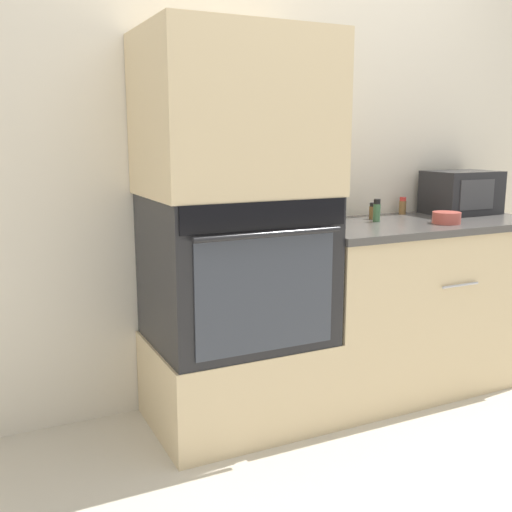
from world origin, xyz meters
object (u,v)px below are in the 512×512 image
condiment_jar_near (403,206)px  condiment_jar_back (374,211)px  microwave (461,192)px  bowl (446,218)px  condiment_jar_mid (341,210)px  knife_block (331,205)px  wall_oven (236,268)px  condiment_jar_far (377,211)px

condiment_jar_near → condiment_jar_back: size_ratio=1.12×
condiment_jar_near → microwave: bearing=-20.5°
bowl → condiment_jar_mid: bearing=137.1°
condiment_jar_near → condiment_jar_back: 0.28m
condiment_jar_near → condiment_jar_mid: 0.43m
knife_block → condiment_jar_back: size_ratio=2.43×
knife_block → wall_oven: bearing=-164.0°
microwave → bowl: (-0.35, -0.27, -0.09)m
bowl → condiment_jar_back: (-0.22, 0.29, 0.01)m
condiment_jar_near → condiment_jar_mid: (-0.43, -0.03, 0.00)m
wall_oven → condiment_jar_mid: 0.76m
knife_block → bowl: knife_block is taller
wall_oven → condiment_jar_near: size_ratio=7.91×
knife_block → condiment_jar_back: bearing=-3.3°
bowl → condiment_jar_near: (0.04, 0.38, 0.02)m
microwave → condiment_jar_far: microwave is taller
wall_oven → condiment_jar_near: wall_oven is taller
microwave → bowl: size_ratio=2.80×
microwave → condiment_jar_mid: microwave is taller
condiment_jar_mid → condiment_jar_back: bearing=-21.5°
microwave → condiment_jar_far: (-0.62, -0.06, -0.06)m
bowl → condiment_jar_near: bearing=83.8°
microwave → knife_block: size_ratio=1.88×
condiment_jar_near → condiment_jar_mid: bearing=-176.5°
condiment_jar_back → bowl: bearing=-53.1°
bowl → condiment_jar_mid: (-0.39, 0.36, 0.02)m
condiment_jar_far → condiment_jar_back: bearing=60.5°
knife_block → condiment_jar_near: size_ratio=2.17×
condiment_jar_far → wall_oven: bearing=-175.1°
condiment_jar_near → condiment_jar_far: 0.36m
wall_oven → condiment_jar_back: (0.86, 0.16, 0.19)m
knife_block → microwave: bearing=-2.8°
wall_oven → bowl: (1.08, -0.14, 0.18)m
condiment_jar_mid → knife_block: bearing=-152.2°
bowl → condiment_jar_back: 0.37m
knife_block → condiment_jar_near: knife_block is taller
knife_block → condiment_jar_far: 0.24m
wall_oven → knife_block: (0.60, 0.17, 0.23)m
condiment_jar_mid → condiment_jar_far: condiment_jar_far is taller
bowl → condiment_jar_mid: size_ratio=1.38×
wall_oven → knife_block: 0.67m
microwave → condiment_jar_mid: 0.75m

